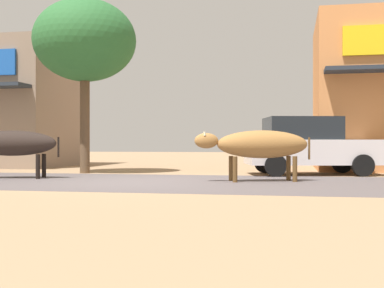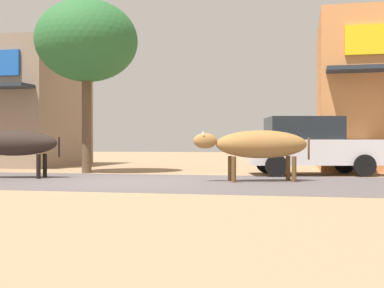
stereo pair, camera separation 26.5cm
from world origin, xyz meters
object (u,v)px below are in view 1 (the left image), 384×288
roadside_tree (85,41)px  parked_hatchback_car (308,145)px  cow_near_brown (10,144)px  cow_far_dark (260,145)px

roadside_tree → parked_hatchback_car: roadside_tree is taller
cow_near_brown → roadside_tree: bearing=68.5°
roadside_tree → cow_near_brown: size_ratio=1.83×
parked_hatchback_car → cow_near_brown: size_ratio=1.37×
cow_near_brown → cow_far_dark: 6.39m
cow_near_brown → cow_far_dark: bearing=1.3°
parked_hatchback_car → cow_far_dark: size_ratio=1.44×
parked_hatchback_car → cow_far_dark: 3.10m
roadside_tree → parked_hatchback_car: bearing=4.2°
roadside_tree → cow_far_dark: (5.39, -2.37, -3.11)m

